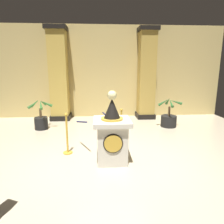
{
  "coord_description": "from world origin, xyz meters",
  "views": [
    {
      "loc": [
        -0.22,
        -4.63,
        2.19
      ],
      "look_at": [
        0.08,
        -0.16,
        1.19
      ],
      "focal_mm": 32.76,
      "sensor_mm": 36.0,
      "label": 1
    }
  ],
  "objects": [
    {
      "name": "pedestal_clock",
      "position": [
        0.08,
        -0.16,
        0.64
      ],
      "size": [
        0.84,
        0.84,
        1.68
      ],
      "color": "beige",
      "rests_on": "ground_plane"
    },
    {
      "name": "ground_plane",
      "position": [
        0.0,
        0.0,
        0.0
      ],
      "size": [
        10.42,
        10.42,
        0.0
      ],
      "primitive_type": "plane",
      "color": "beige"
    },
    {
      "name": "column_right",
      "position": [
        1.82,
        3.97,
        1.86
      ],
      "size": [
        0.79,
        0.79,
        3.74
      ],
      "color": "black",
      "rests_on": "ground_plane"
    },
    {
      "name": "stanchion_far",
      "position": [
        -1.03,
        0.37,
        0.38
      ],
      "size": [
        0.24,
        0.24,
        1.07
      ],
      "color": "gold",
      "rests_on": "ground_plane"
    },
    {
      "name": "column_left",
      "position": [
        -1.82,
        3.97,
        1.86
      ],
      "size": [
        0.84,
        0.84,
        3.74
      ],
      "color": "black",
      "rests_on": "ground_plane"
    },
    {
      "name": "potted_palm_right",
      "position": [
        2.38,
        2.56,
        0.29
      ],
      "size": [
        0.88,
        0.87,
        1.1
      ],
      "color": "black",
      "rests_on": "ground_plane"
    },
    {
      "name": "back_wall",
      "position": [
        0.0,
        4.43,
        1.95
      ],
      "size": [
        10.42,
        0.16,
        3.9
      ],
      "primitive_type": "cube",
      "color": "tan",
      "rests_on": "ground_plane"
    },
    {
      "name": "stanchion_near",
      "position": [
        0.43,
        0.99,
        0.36
      ],
      "size": [
        0.24,
        0.24,
        1.04
      ],
      "color": "gold",
      "rests_on": "ground_plane"
    },
    {
      "name": "potted_palm_left",
      "position": [
        -2.27,
        2.56,
        0.35
      ],
      "size": [
        0.83,
        0.83,
        1.1
      ],
      "color": "black",
      "rests_on": "ground_plane"
    },
    {
      "name": "velvet_rope",
      "position": [
        -0.3,
        0.68,
        0.79
      ],
      "size": [
        1.07,
        1.06,
        0.22
      ],
      "color": "#141947"
    }
  ]
}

